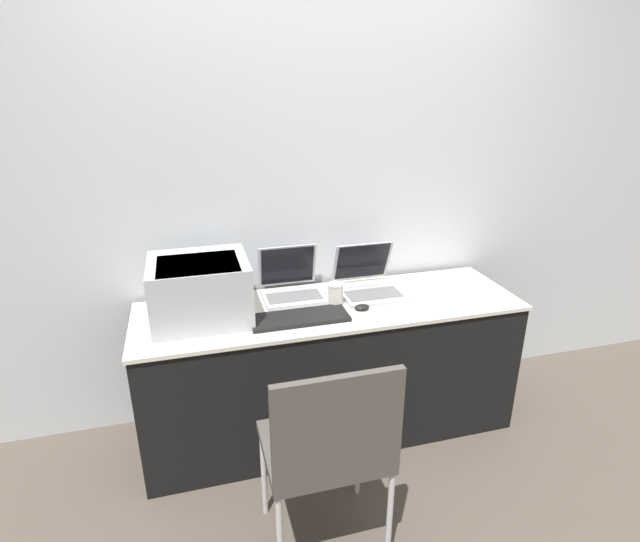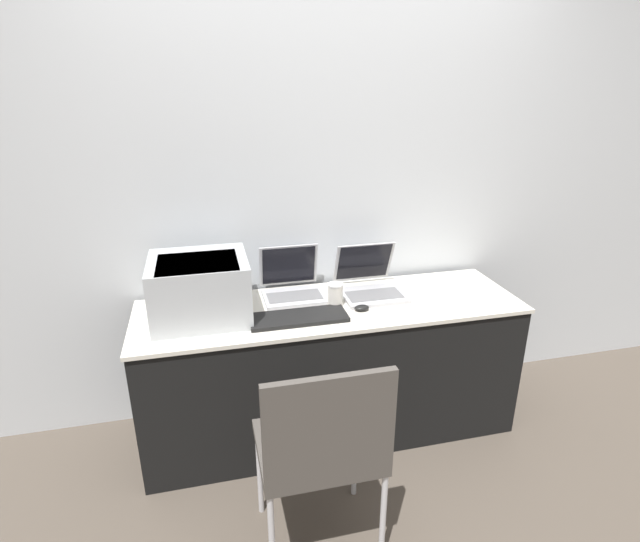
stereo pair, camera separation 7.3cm
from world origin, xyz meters
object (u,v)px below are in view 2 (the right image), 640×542
object	(u,v)px
external_keyboard	(298,318)
mouse	(362,308)
laptop_right	(370,283)
laptop_left	(292,285)
printer	(200,286)
coffee_cup	(335,295)
chair	(322,443)

from	to	relation	value
external_keyboard	mouse	distance (m)	0.33
laptop_right	laptop_left	bearing A→B (deg)	170.38
mouse	printer	bearing A→B (deg)	171.58
laptop_left	coffee_cup	xyz separation A→B (m)	(0.19, -0.19, 0.01)
laptop_left	mouse	world-z (taller)	laptop_left
laptop_right	external_keyboard	bearing A→B (deg)	-152.53
printer	external_keyboard	world-z (taller)	printer
printer	laptop_left	size ratio (longest dim) A/B	1.43
external_keyboard	mouse	xyz separation A→B (m)	(0.33, 0.02, 0.00)
printer	coffee_cup	distance (m)	0.67
external_keyboard	chair	bearing A→B (deg)	-93.56
laptop_right	mouse	distance (m)	0.24
chair	laptop_right	bearing A→B (deg)	61.17
mouse	laptop_left	bearing A→B (deg)	137.65
mouse	chair	distance (m)	0.79
coffee_cup	laptop_right	bearing A→B (deg)	27.94
chair	printer	bearing A→B (deg)	117.66
laptop_left	laptop_right	world-z (taller)	laptop_right
laptop_right	coffee_cup	xyz separation A→B (m)	(-0.22, -0.12, 0.00)
laptop_left	mouse	size ratio (longest dim) A/B	4.25
printer	chair	distance (m)	0.95
laptop_left	mouse	xyz separation A→B (m)	(0.30, -0.27, -0.04)
printer	chair	size ratio (longest dim) A/B	0.50
printer	laptop_right	bearing A→B (deg)	5.81
laptop_right	mouse	size ratio (longest dim) A/B	4.75
chair	coffee_cup	bearing A→B (deg)	71.35
external_keyboard	laptop_left	bearing A→B (deg)	85.03
laptop_left	coffee_cup	distance (m)	0.26
mouse	chair	bearing A→B (deg)	-118.94
laptop_left	laptop_right	xyz separation A→B (m)	(0.41, -0.07, 0.00)
external_keyboard	chair	xyz separation A→B (m)	(-0.04, -0.64, -0.21)
laptop_left	chair	size ratio (longest dim) A/B	0.35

